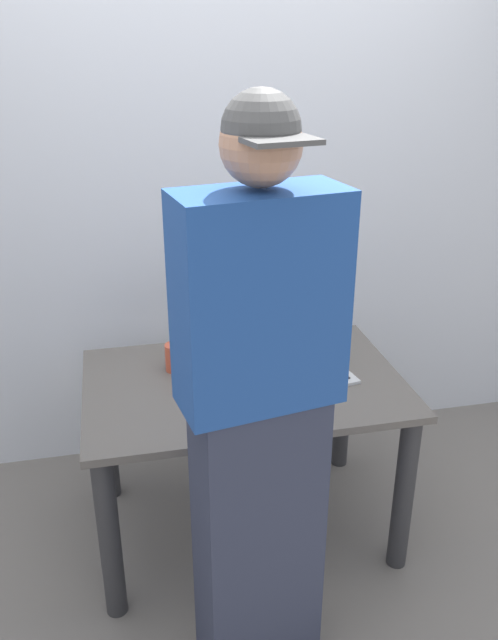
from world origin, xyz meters
TOP-DOWN VIEW (x-y plane):
  - ground_plane at (0.00, 0.00)m, footprint 8.00×8.00m
  - desk at (0.00, 0.00)m, footprint 1.20×0.78m
  - laptop at (0.22, 0.04)m, footprint 0.42×0.42m
  - beer_bottle_dark at (-0.14, 0.16)m, footprint 0.06×0.06m
  - beer_bottle_green at (-0.00, 0.14)m, footprint 0.07×0.07m
  - beer_bottle_amber at (-0.10, 0.10)m, footprint 0.06×0.06m
  - person_figure at (-0.08, -0.61)m, footprint 0.46×0.32m
  - coffee_mug at (-0.24, 0.14)m, footprint 0.12×0.08m
  - back_wall at (0.00, 0.72)m, footprint 6.00×0.10m

SIDE VIEW (x-z plane):
  - ground_plane at x=0.00m, z-range 0.00..0.00m
  - desk at x=0.00m, z-range 0.21..0.91m
  - laptop at x=0.22m, z-range 0.64..0.85m
  - coffee_mug at x=-0.24m, z-range 0.70..0.81m
  - beer_bottle_green at x=0.00m, z-range 0.67..0.94m
  - beer_bottle_dark at x=-0.14m, z-range 0.66..0.95m
  - beer_bottle_amber at x=-0.10m, z-range 0.66..0.97m
  - person_figure at x=-0.08m, z-range 0.02..1.82m
  - back_wall at x=0.00m, z-range 0.00..2.60m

